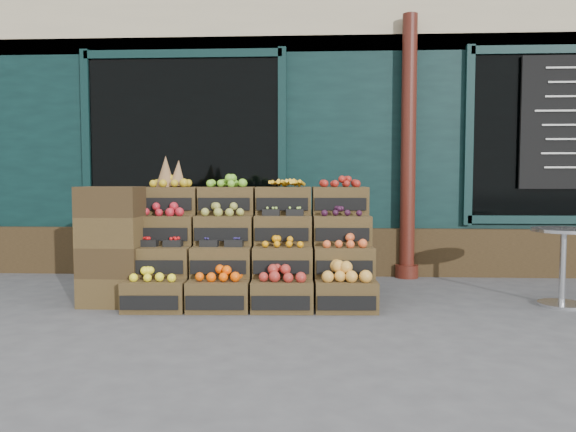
{
  "coord_description": "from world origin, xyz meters",
  "views": [
    {
      "loc": [
        0.1,
        -4.9,
        1.23
      ],
      "look_at": [
        -0.2,
        0.7,
        0.85
      ],
      "focal_mm": 35.0,
      "sensor_mm": 36.0,
      "label": 1
    }
  ],
  "objects": [
    {
      "name": "bistro_table",
      "position": [
        2.45,
        0.57,
        0.47
      ],
      "size": [
        0.6,
        0.6,
        0.75
      ],
      "rotation": [
        0.0,
        0.0,
        -0.07
      ],
      "color": "silver",
      "rests_on": "ground"
    },
    {
      "name": "crate_display",
      "position": [
        -0.55,
        0.71,
        0.45
      ],
      "size": [
        2.39,
        1.24,
        1.47
      ],
      "rotation": [
        0.0,
        0.0,
        0.04
      ],
      "color": "#44341B",
      "rests_on": "ground"
    },
    {
      "name": "shopkeeper",
      "position": [
        -1.19,
        2.87,
        0.97
      ],
      "size": [
        0.83,
        0.69,
        1.94
      ],
      "primitive_type": "imported",
      "rotation": [
        0.0,
        0.0,
        3.51
      ],
      "color": "#1E6927",
      "rests_on": "ground"
    },
    {
      "name": "shop_facade",
      "position": [
        0.0,
        5.11,
        2.4
      ],
      "size": [
        12.0,
        6.24,
        4.8
      ],
      "color": "black",
      "rests_on": "ground"
    },
    {
      "name": "ground",
      "position": [
        0.0,
        0.0,
        0.0
      ],
      "size": [
        60.0,
        60.0,
        0.0
      ],
      "primitive_type": "plane",
      "color": "#4A4A4D",
      "rests_on": "ground"
    },
    {
      "name": "spare_crates",
      "position": [
        -1.89,
        0.37,
        0.57
      ],
      "size": [
        0.58,
        0.4,
        1.15
      ],
      "rotation": [
        0.0,
        0.0,
        -0.01
      ],
      "color": "#44341B",
      "rests_on": "ground"
    }
  ]
}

